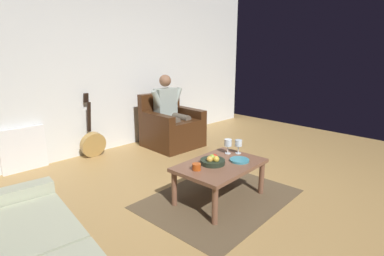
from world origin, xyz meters
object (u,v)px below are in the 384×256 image
(decorative_dish, at_px, (239,160))
(wine_glass_far, at_px, (238,144))
(guitar, at_px, (93,142))
(person_seated, at_px, (170,109))
(fruit_bowl, at_px, (213,161))
(armchair, at_px, (171,128))
(coffee_table, at_px, (220,168))
(candle_jar, at_px, (197,167))
(wine_glass_near, at_px, (228,143))

(decorative_dish, bearing_deg, wine_glass_far, -140.27)
(guitar, height_order, wine_glass_far, guitar)
(person_seated, bearing_deg, guitar, -17.91)
(fruit_bowl, relative_size, decorative_dish, 1.25)
(armchair, relative_size, guitar, 0.90)
(coffee_table, xyz_separation_m, candle_jar, (0.31, -0.05, 0.09))
(decorative_dish, bearing_deg, wine_glass_near, -113.46)
(candle_jar, bearing_deg, fruit_bowl, 178.31)
(person_seated, distance_m, coffee_table, 2.10)
(wine_glass_near, distance_m, fruit_bowl, 0.41)
(armchair, xyz_separation_m, guitar, (1.24, -0.43, -0.09))
(wine_glass_near, height_order, candle_jar, wine_glass_near)
(wine_glass_near, bearing_deg, armchair, -108.92)
(guitar, bearing_deg, decorative_dish, 102.64)
(wine_glass_far, bearing_deg, armchair, -105.34)
(guitar, distance_m, wine_glass_far, 2.37)
(fruit_bowl, height_order, decorative_dish, fruit_bowl)
(person_seated, height_order, coffee_table, person_seated)
(candle_jar, bearing_deg, coffee_table, 170.57)
(person_seated, distance_m, fruit_bowl, 2.08)
(person_seated, xyz_separation_m, coffee_table, (0.90, 1.88, -0.28))
(decorative_dish, xyz_separation_m, candle_jar, (0.52, -0.16, 0.02))
(armchair, height_order, coffee_table, armchair)
(wine_glass_near, distance_m, decorative_dish, 0.30)
(person_seated, height_order, guitar, person_seated)
(coffee_table, bearing_deg, candle_jar, -9.43)
(coffee_table, bearing_deg, guitar, -81.66)
(decorative_dish, distance_m, candle_jar, 0.54)
(coffee_table, height_order, fruit_bowl, fruit_bowl)
(wine_glass_far, relative_size, fruit_bowl, 0.62)
(guitar, distance_m, candle_jar, 2.25)
(person_seated, relative_size, wine_glass_far, 7.26)
(candle_jar, bearing_deg, wine_glass_near, -171.38)
(armchair, bearing_deg, decorative_dish, 71.13)
(fruit_bowl, bearing_deg, candle_jar, -1.69)
(decorative_dish, bearing_deg, fruit_bowl, -28.86)
(wine_glass_far, distance_m, candle_jar, 0.72)
(armchair, bearing_deg, candle_jar, 56.83)
(guitar, height_order, candle_jar, guitar)
(wine_glass_far, height_order, decorative_dish, wine_glass_far)
(wine_glass_far, relative_size, candle_jar, 1.83)
(wine_glass_far, xyz_separation_m, decorative_dish, (0.20, 0.17, -0.11))
(coffee_table, height_order, wine_glass_far, wine_glass_far)
(wine_glass_near, relative_size, wine_glass_far, 1.06)
(guitar, distance_m, fruit_bowl, 2.27)
(coffee_table, distance_m, decorative_dish, 0.24)
(armchair, bearing_deg, wine_glass_far, 75.30)
(guitar, bearing_deg, wine_glass_far, 108.42)
(decorative_dish, bearing_deg, armchair, -109.52)
(wine_glass_far, xyz_separation_m, fruit_bowl, (0.48, 0.02, -0.08))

